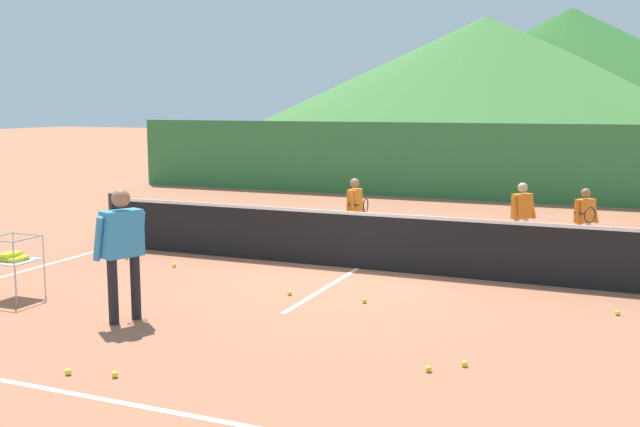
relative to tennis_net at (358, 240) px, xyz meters
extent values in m
plane|color=#A86647|center=(0.00, 0.00, -0.50)|extent=(120.00, 120.00, 0.00)
cube|color=white|center=(0.00, -6.22, -0.50)|extent=(10.17, 0.08, 0.01)
cube|color=white|center=(0.00, 5.85, -0.50)|extent=(10.17, 0.08, 0.01)
cube|color=white|center=(-5.09, 0.00, -0.50)|extent=(0.08, 12.07, 0.01)
cube|color=white|center=(0.00, 0.00, -0.50)|extent=(0.08, 5.88, 0.01)
cylinder|color=#333338|center=(-5.11, 0.00, 0.03)|extent=(0.08, 0.08, 1.05)
cube|color=black|center=(0.00, 0.00, -0.04)|extent=(10.13, 0.02, 0.92)
cube|color=white|center=(0.00, 0.00, 0.45)|extent=(10.13, 0.03, 0.06)
cylinder|color=black|center=(-1.78, -4.19, -0.08)|extent=(0.13, 0.13, 0.85)
cylinder|color=black|center=(-1.66, -3.89, -0.08)|extent=(0.13, 0.13, 0.85)
cube|color=#338CBF|center=(-1.72, -4.04, 0.65)|extent=(0.41, 0.56, 0.60)
sphere|color=#996B4C|center=(-1.72, -4.04, 1.10)|extent=(0.23, 0.23, 0.23)
cylinder|color=#338CBF|center=(-1.89, -4.29, 0.61)|extent=(0.25, 0.17, 0.58)
cylinder|color=#338CBF|center=(-1.65, -3.76, 0.60)|extent=(0.20, 0.15, 0.58)
torus|color=#262628|center=(-1.89, -3.66, 0.55)|extent=(0.13, 0.28, 0.29)
cylinder|color=black|center=(-1.66, -3.75, 0.55)|extent=(0.21, 0.11, 0.03)
cylinder|color=navy|center=(-0.70, 1.89, -0.17)|extent=(0.10, 0.10, 0.67)
cylinder|color=navy|center=(-0.70, 1.64, -0.17)|extent=(0.10, 0.10, 0.67)
cube|color=orange|center=(-0.70, 1.77, 0.40)|extent=(0.19, 0.40, 0.47)
sphere|color=#996B4C|center=(-0.70, 1.77, 0.76)|extent=(0.18, 0.18, 0.18)
cylinder|color=orange|center=(-0.65, 2.00, 0.37)|extent=(0.18, 0.07, 0.46)
cylinder|color=orange|center=(-0.67, 1.54, 0.37)|extent=(0.14, 0.07, 0.46)
torus|color=#262628|center=(-0.40, 1.54, 0.36)|extent=(0.03, 0.29, 0.29)
cylinder|color=black|center=(-0.64, 1.54, 0.36)|extent=(0.22, 0.03, 0.03)
cylinder|color=silver|center=(2.43, 2.56, -0.17)|extent=(0.10, 0.10, 0.65)
cylinder|color=silver|center=(2.29, 2.36, -0.17)|extent=(0.10, 0.10, 0.65)
cube|color=orange|center=(2.36, 2.46, 0.38)|extent=(0.37, 0.42, 0.46)
sphere|color=#DBAD84|center=(2.36, 2.46, 0.73)|extent=(0.18, 0.18, 0.18)
cylinder|color=orange|center=(2.53, 2.61, 0.36)|extent=(0.19, 0.16, 0.45)
cylinder|color=orange|center=(2.26, 2.25, 0.35)|extent=(0.15, 0.13, 0.45)
cylinder|color=silver|center=(3.53, 2.71, -0.19)|extent=(0.09, 0.09, 0.62)
cylinder|color=silver|center=(3.38, 2.53, -0.19)|extent=(0.09, 0.09, 0.62)
cube|color=orange|center=(3.46, 2.62, 0.33)|extent=(0.36, 0.39, 0.43)
sphere|color=#996B4C|center=(3.46, 2.62, 0.66)|extent=(0.17, 0.17, 0.17)
cylinder|color=orange|center=(3.63, 2.76, 0.31)|extent=(0.17, 0.16, 0.42)
cylinder|color=orange|center=(3.35, 2.44, 0.30)|extent=(0.14, 0.13, 0.43)
torus|color=#262628|center=(3.56, 2.27, 0.31)|extent=(0.20, 0.24, 0.29)
cylinder|color=black|center=(3.37, 2.42, 0.31)|extent=(0.19, 0.16, 0.03)
cylinder|color=#B7B7BC|center=(-4.16, -3.43, -0.05)|extent=(0.02, 0.02, 0.89)
cylinder|color=#B7B7BC|center=(-3.60, -3.43, -0.05)|extent=(0.02, 0.02, 0.89)
cylinder|color=#B7B7BC|center=(-3.60, -3.99, -0.05)|extent=(0.02, 0.02, 0.89)
cube|color=#B7B7BC|center=(-3.88, -3.71, 0.05)|extent=(0.56, 0.56, 0.01)
cube|color=#B7B7BC|center=(-3.88, -3.43, 0.39)|extent=(0.56, 0.02, 0.02)
cube|color=#B7B7BC|center=(-3.60, -3.71, 0.39)|extent=(0.02, 0.56, 0.02)
sphere|color=yellow|center=(-4.01, -3.84, 0.08)|extent=(0.07, 0.07, 0.07)
sphere|color=yellow|center=(-4.01, -3.77, 0.09)|extent=(0.07, 0.07, 0.07)
sphere|color=yellow|center=(-4.01, -3.71, 0.08)|extent=(0.07, 0.07, 0.07)
sphere|color=yellow|center=(-4.01, -3.65, 0.09)|extent=(0.07, 0.07, 0.07)
sphere|color=yellow|center=(-4.00, -3.58, 0.09)|extent=(0.07, 0.07, 0.07)
sphere|color=yellow|center=(-3.94, -3.84, 0.08)|extent=(0.07, 0.07, 0.07)
sphere|color=yellow|center=(-3.95, -3.78, 0.08)|extent=(0.07, 0.07, 0.07)
sphere|color=yellow|center=(-3.95, -3.71, 0.09)|extent=(0.07, 0.07, 0.07)
sphere|color=yellow|center=(-3.94, -3.65, 0.09)|extent=(0.07, 0.07, 0.07)
sphere|color=yellow|center=(-3.94, -3.58, 0.08)|extent=(0.07, 0.07, 0.07)
sphere|color=yellow|center=(-3.88, -3.83, 0.08)|extent=(0.07, 0.07, 0.07)
sphere|color=yellow|center=(-3.88, -3.77, 0.08)|extent=(0.07, 0.07, 0.07)
sphere|color=yellow|center=(-3.88, -3.71, 0.08)|extent=(0.07, 0.07, 0.07)
sphere|color=yellow|center=(-3.88, -3.65, 0.09)|extent=(0.07, 0.07, 0.07)
sphere|color=yellow|center=(-3.89, -3.58, 0.09)|extent=(0.07, 0.07, 0.07)
sphere|color=yellow|center=(-3.82, -3.84, 0.08)|extent=(0.07, 0.07, 0.07)
sphere|color=yellow|center=(-3.82, -3.78, 0.08)|extent=(0.07, 0.07, 0.07)
sphere|color=yellow|center=(-3.82, -3.70, 0.08)|extent=(0.07, 0.07, 0.07)
sphere|color=yellow|center=(-3.82, -3.64, 0.09)|extent=(0.07, 0.07, 0.07)
sphere|color=yellow|center=(-3.81, -3.58, 0.08)|extent=(0.07, 0.07, 0.07)
sphere|color=yellow|center=(-3.75, -3.83, 0.08)|extent=(0.07, 0.07, 0.07)
sphere|color=yellow|center=(-3.75, -3.78, 0.08)|extent=(0.07, 0.07, 0.07)
sphere|color=yellow|center=(-3.75, -3.71, 0.08)|extent=(0.07, 0.07, 0.07)
sphere|color=yellow|center=(-3.75, -3.65, 0.09)|extent=(0.07, 0.07, 0.07)
sphere|color=yellow|center=(-3.75, -3.58, 0.09)|extent=(0.07, 0.07, 0.07)
sphere|color=yellow|center=(-4.01, -3.84, 0.14)|extent=(0.07, 0.07, 0.07)
sphere|color=yellow|center=(-4.00, -3.77, 0.14)|extent=(0.07, 0.07, 0.07)
sphere|color=yellow|center=(-4.01, -3.71, 0.14)|extent=(0.07, 0.07, 0.07)
sphere|color=yellow|center=(-4.01, -3.64, 0.14)|extent=(0.07, 0.07, 0.07)
sphere|color=yellow|center=(-4.00, -3.58, 0.14)|extent=(0.07, 0.07, 0.07)
sphere|color=yellow|center=(-3.94, -3.84, 0.14)|extent=(0.07, 0.07, 0.07)
sphere|color=yellow|center=(-3.95, -3.77, 0.14)|extent=(0.07, 0.07, 0.07)
sphere|color=yellow|center=(-3.95, -3.71, 0.14)|extent=(0.07, 0.07, 0.07)
sphere|color=yellow|center=(-3.95, -3.64, 0.14)|extent=(0.07, 0.07, 0.07)
sphere|color=yellow|center=(-3.94, -3.58, 0.14)|extent=(0.07, 0.07, 0.07)
sphere|color=yellow|center=(-3.88, -3.84, 0.14)|extent=(0.07, 0.07, 0.07)
sphere|color=yellow|center=(-3.88, -3.77, 0.14)|extent=(0.07, 0.07, 0.07)
sphere|color=yellow|center=(-3.88, -3.71, 0.13)|extent=(0.07, 0.07, 0.07)
sphere|color=yellow|center=(-3.88, -3.65, 0.13)|extent=(0.07, 0.07, 0.07)
sphere|color=yellow|center=(-3.88, -3.58, 0.14)|extent=(0.07, 0.07, 0.07)
sphere|color=yellow|center=(-1.07, -5.84, -0.47)|extent=(0.07, 0.07, 0.07)
sphere|color=yellow|center=(-0.32, -2.05, -0.47)|extent=(0.07, 0.07, 0.07)
sphere|color=yellow|center=(2.34, -4.32, -0.47)|extent=(0.07, 0.07, 0.07)
sphere|color=yellow|center=(4.12, -1.32, -0.47)|extent=(0.07, 0.07, 0.07)
sphere|color=yellow|center=(0.83, -2.03, -0.47)|extent=(0.07, 0.07, 0.07)
sphere|color=yellow|center=(2.65, -4.02, -0.47)|extent=(0.07, 0.07, 0.07)
sphere|color=yellow|center=(-2.94, -1.11, -0.47)|extent=(0.07, 0.07, 0.07)
sphere|color=yellow|center=(-0.58, -5.71, -0.47)|extent=(0.07, 0.07, 0.07)
sphere|color=yellow|center=(-4.09, -0.90, -0.47)|extent=(0.07, 0.07, 0.07)
cube|color=#33753D|center=(0.00, 9.75, 0.61)|extent=(22.38, 0.08, 2.22)
cone|color=#2D6628|center=(-1.34, 60.79, 5.19)|extent=(44.28, 44.28, 11.37)
cone|color=#427A38|center=(-7.58, 52.80, 4.51)|extent=(43.69, 43.69, 10.02)
camera|label=1|loc=(4.14, -11.58, 2.27)|focal=41.58mm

